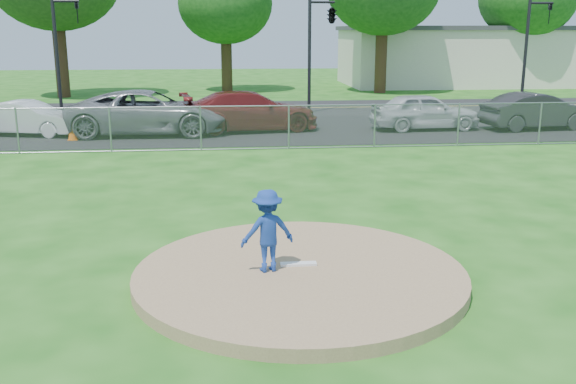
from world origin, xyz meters
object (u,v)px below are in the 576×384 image
at_px(traffic_signal_right, 531,43).
at_px(parked_car_darkred, 250,111).
at_px(parked_car_white, 29,118).
at_px(commercial_building, 453,55).
at_px(traffic_signal_left, 61,44).
at_px(parked_car_pearl, 425,111).
at_px(pitcher, 267,231).
at_px(traffic_cone, 73,130).
at_px(parked_car_gray, 149,112).
at_px(traffic_signal_center, 330,17).
at_px(parked_car_charcoal, 537,111).

distance_m(traffic_signal_right, parked_car_darkred, 15.72).
relative_size(traffic_signal_right, parked_car_white, 1.39).
distance_m(commercial_building, traffic_signal_left, 29.51).
bearing_deg(parked_car_pearl, parked_car_darkred, 84.72).
relative_size(pitcher, traffic_cone, 1.82).
distance_m(parked_car_gray, parked_car_pearl, 11.16).
height_order(commercial_building, traffic_signal_center, traffic_signal_center).
bearing_deg(parked_car_darkred, traffic_cone, 94.89).
bearing_deg(parked_car_gray, parked_car_charcoal, -90.05).
distance_m(parked_car_darkred, parked_car_charcoal, 11.84).
relative_size(traffic_signal_left, parked_car_white, 1.39).
bearing_deg(pitcher, traffic_signal_right, -136.67).
relative_size(commercial_building, traffic_signal_center, 2.93).
bearing_deg(commercial_building, parked_car_white, -138.34).
relative_size(parked_car_gray, parked_car_charcoal, 1.37).
height_order(traffic_signal_center, pitcher, traffic_signal_center).
height_order(traffic_cone, parked_car_gray, parked_car_gray).
relative_size(parked_car_darkred, parked_car_pearl, 1.26).
distance_m(traffic_cone, parked_car_darkred, 6.88).
relative_size(traffic_cone, parked_car_pearl, 0.17).
height_order(traffic_signal_left, parked_car_charcoal, traffic_signal_left).
bearing_deg(parked_car_gray, pitcher, -166.36).
height_order(parked_car_white, parked_car_charcoal, parked_car_charcoal).
bearing_deg(commercial_building, traffic_cone, -134.31).
height_order(pitcher, parked_car_charcoal, pitcher).
distance_m(parked_car_white, parked_car_darkred, 8.62).
xyz_separation_m(traffic_cone, parked_car_pearl, (13.84, 1.32, 0.38)).
height_order(traffic_signal_right, traffic_cone, traffic_signal_right).
relative_size(traffic_signal_left, traffic_cone, 7.57).
xyz_separation_m(traffic_signal_center, parked_car_white, (-12.75, -6.04, -3.94)).
relative_size(traffic_signal_right, parked_car_pearl, 1.27).
xyz_separation_m(traffic_signal_left, parked_car_white, (-0.02, -6.04, -2.69)).
height_order(commercial_building, parked_car_gray, commercial_building).
xyz_separation_m(traffic_signal_right, pitcher, (-14.76, -21.98, -2.49)).
height_order(pitcher, parked_car_gray, parked_car_gray).
relative_size(pitcher, parked_car_darkred, 0.24).
bearing_deg(traffic_signal_center, traffic_cone, -145.61).
relative_size(traffic_signal_left, traffic_signal_center, 1.00).
bearing_deg(traffic_signal_right, parked_car_gray, -161.26).
bearing_deg(parked_car_pearl, pitcher, 152.02).
relative_size(parked_car_gray, parked_car_darkred, 1.12).
bearing_deg(parked_car_white, pitcher, -138.64).
bearing_deg(traffic_signal_right, pitcher, -123.88).
relative_size(pitcher, parked_car_charcoal, 0.30).
bearing_deg(parked_car_charcoal, parked_car_pearl, 78.53).
xyz_separation_m(parked_car_white, parked_car_gray, (4.63, -0.20, 0.20)).
xyz_separation_m(commercial_building, pitcher, (-16.52, -37.98, -1.29)).
bearing_deg(pitcher, traffic_cone, -79.40).
relative_size(traffic_cone, parked_car_white, 0.18).
xyz_separation_m(parked_car_pearl, parked_car_charcoal, (4.65, -0.36, -0.00)).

